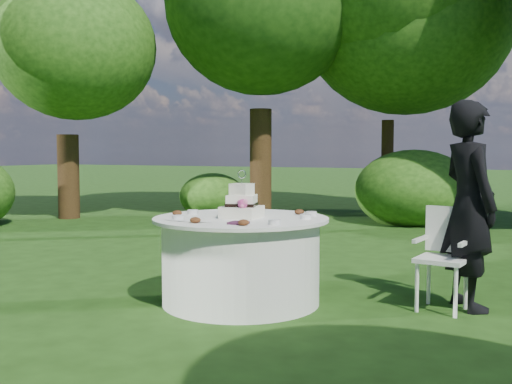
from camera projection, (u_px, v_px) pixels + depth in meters
ground at (241, 302)px, 5.37m from camera, size 80.00×80.00×0.00m
napkins at (238, 223)px, 4.83m from camera, size 0.14×0.14×0.02m
feather_plume at (188, 221)px, 4.99m from camera, size 0.48×0.07×0.01m
guest at (469, 205)px, 5.13m from camera, size 0.73×0.78×1.79m
table at (241, 260)px, 5.34m from camera, size 1.56×1.56×0.77m
cake at (242, 205)px, 5.27m from camera, size 0.33×0.34×0.43m
chair at (445, 250)px, 5.12m from camera, size 0.46×0.45×0.88m
votives at (248, 215)px, 5.33m from camera, size 1.19×0.96×0.04m
petal_cups at (230, 216)px, 5.16m from camera, size 1.06×1.07×0.05m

